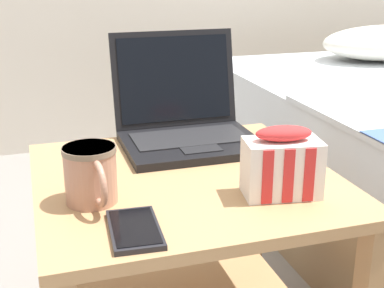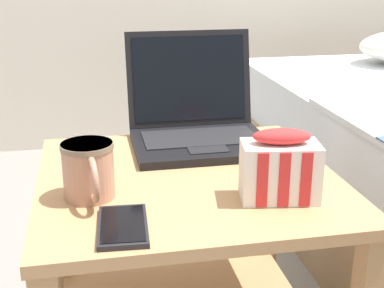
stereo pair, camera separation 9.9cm
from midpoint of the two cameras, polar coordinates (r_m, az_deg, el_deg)
The scene contains 5 objects.
bedside_table at distance 1.13m, azimuth -3.21°, elevation -11.29°, with size 0.58×0.57×0.47m.
laptop at distance 1.24m, azimuth -2.96°, elevation 2.40°, with size 0.30×0.29×0.24m.
mug_front_left at distance 0.95m, azimuth -13.71°, elevation -3.00°, with size 0.09×0.14×0.10m.
snack_bag at distance 0.96m, azimuth 6.67°, elevation -2.25°, with size 0.15×0.10×0.13m.
cell_phone at distance 0.86m, azimuth -9.49°, elevation -9.02°, with size 0.09×0.14×0.01m.
Camera 1 is at (-0.28, -0.94, 0.88)m, focal length 50.00 mm.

